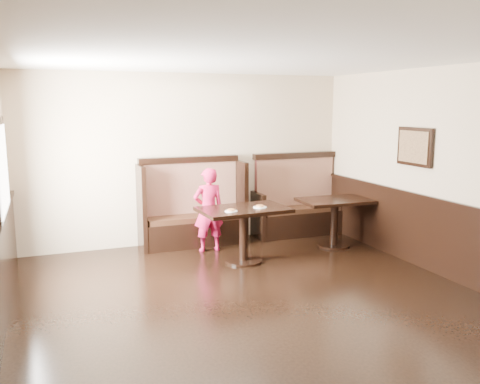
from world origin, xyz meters
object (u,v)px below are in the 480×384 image
booth_neighbor (297,207)px  table_neighbor (335,211)px  child (209,210)px  table_main (244,221)px  booth_main (192,213)px

booth_neighbor → table_neighbor: booth_neighbor is taller
booth_neighbor → child: 1.89m
table_main → table_neighbor: 1.71m
table_neighbor → child: child is taller
booth_main → table_main: booth_main is taller
table_main → child: child is taller
table_main → table_neighbor: bearing=4.9°
booth_main → table_neighbor: (2.13, -0.96, 0.06)m
booth_main → child: booth_main is taller
booth_neighbor → child: bearing=-165.2°
booth_main → table_main: (0.44, -1.22, 0.10)m
table_main → child: (-0.30, 0.74, 0.04)m
booth_main → child: bearing=-74.6°
booth_neighbor → table_neighbor: (0.18, -0.96, 0.10)m
booth_main → child: size_ratio=1.32×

